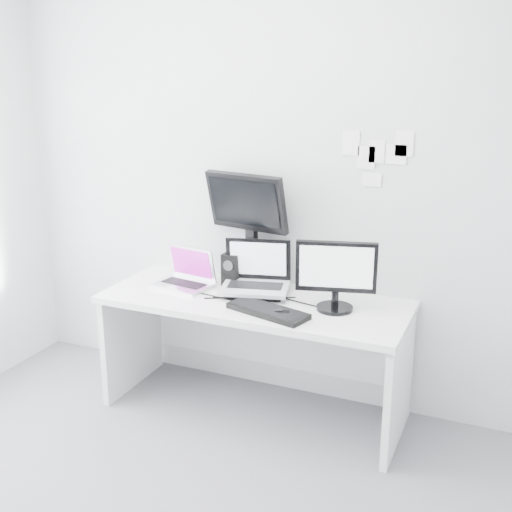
% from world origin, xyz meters
% --- Properties ---
extents(back_wall, '(3.60, 0.00, 3.60)m').
position_xyz_m(back_wall, '(0.00, 1.60, 1.35)').
color(back_wall, silver).
rests_on(back_wall, ground).
extents(desk, '(1.80, 0.70, 0.73)m').
position_xyz_m(desk, '(0.00, 1.25, 0.36)').
color(desk, white).
rests_on(desk, ground).
extents(macbook, '(0.37, 0.30, 0.25)m').
position_xyz_m(macbook, '(-0.49, 1.27, 0.86)').
color(macbook, silver).
rests_on(macbook, desk).
extents(speaker, '(0.12, 0.12, 0.21)m').
position_xyz_m(speaker, '(-0.22, 1.42, 0.83)').
color(speaker, black).
rests_on(speaker, desk).
extents(dell_laptop, '(0.46, 0.39, 0.33)m').
position_xyz_m(dell_laptop, '(-0.02, 1.31, 0.89)').
color(dell_laptop, silver).
rests_on(dell_laptop, desk).
extents(rear_monitor, '(0.55, 0.28, 0.72)m').
position_xyz_m(rear_monitor, '(-0.15, 1.51, 1.09)').
color(rear_monitor, black).
rests_on(rear_monitor, desk).
extents(samsung_monitor, '(0.48, 0.31, 0.41)m').
position_xyz_m(samsung_monitor, '(0.48, 1.27, 0.93)').
color(samsung_monitor, black).
rests_on(samsung_monitor, desk).
extents(keyboard, '(0.50, 0.29, 0.03)m').
position_xyz_m(keyboard, '(0.16, 1.07, 0.75)').
color(keyboard, black).
rests_on(keyboard, desk).
extents(mouse, '(0.12, 0.08, 0.04)m').
position_xyz_m(mouse, '(0.25, 1.05, 0.75)').
color(mouse, black).
rests_on(mouse, desk).
extents(wall_note_0, '(0.10, 0.00, 0.14)m').
position_xyz_m(wall_note_0, '(0.45, 1.59, 1.62)').
color(wall_note_0, white).
rests_on(wall_note_0, back_wall).
extents(wall_note_1, '(0.09, 0.00, 0.13)m').
position_xyz_m(wall_note_1, '(0.60, 1.59, 1.58)').
color(wall_note_1, white).
rests_on(wall_note_1, back_wall).
extents(wall_note_2, '(0.10, 0.00, 0.14)m').
position_xyz_m(wall_note_2, '(0.75, 1.59, 1.63)').
color(wall_note_2, white).
rests_on(wall_note_2, back_wall).
extents(wall_note_3, '(0.11, 0.00, 0.08)m').
position_xyz_m(wall_note_3, '(0.58, 1.59, 1.42)').
color(wall_note_3, white).
rests_on(wall_note_3, back_wall).
extents(wall_note_4, '(0.12, 0.00, 0.11)m').
position_xyz_m(wall_note_4, '(0.71, 1.59, 1.57)').
color(wall_note_4, white).
rests_on(wall_note_4, back_wall).
extents(wall_note_5, '(0.10, 0.00, 0.13)m').
position_xyz_m(wall_note_5, '(0.54, 1.59, 1.54)').
color(wall_note_5, white).
rests_on(wall_note_5, back_wall).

